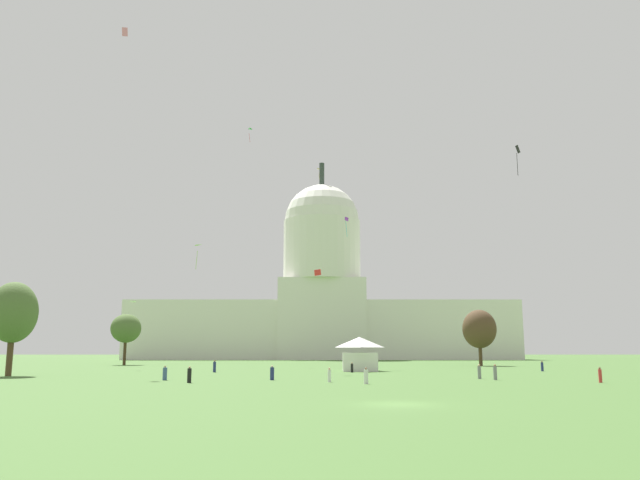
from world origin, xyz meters
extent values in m
plane|color=#42662D|center=(0.00, 0.00, 0.00)|extent=(800.00, 800.00, 0.00)
cube|color=silver|center=(-37.27, 178.63, 9.86)|extent=(66.17, 21.24, 19.71)
cube|color=silver|center=(28.90, 178.63, 9.86)|extent=(66.17, 21.24, 19.71)
cube|color=silver|center=(-4.18, 178.63, 13.55)|extent=(29.37, 23.37, 27.09)
cylinder|color=silver|center=(-4.18, 178.63, 37.63)|extent=(26.99, 26.99, 21.07)
sphere|color=silver|center=(-4.18, 178.63, 48.17)|extent=(26.39, 26.39, 26.39)
cylinder|color=#2D3833|center=(-4.18, 178.63, 65.54)|extent=(1.80, 1.80, 8.34)
cube|color=white|center=(1.41, 60.74, 1.42)|extent=(5.43, 6.61, 2.84)
pyramid|color=white|center=(1.41, 60.74, 4.47)|extent=(5.70, 6.94, 1.63)
cylinder|color=#42301E|center=(-47.68, 99.89, 3.03)|extent=(0.66, 0.66, 6.07)
ellipsoid|color=#4C6633|center=(-47.68, 99.89, 7.94)|extent=(8.84, 9.10, 6.26)
cylinder|color=#4C3823|center=(-44.47, 41.68, 2.86)|extent=(0.77, 0.77, 5.72)
ellipsoid|color=#4C6633|center=(-44.47, 41.68, 8.08)|extent=(6.51, 6.76, 7.85)
cylinder|color=#4C3823|center=(28.64, 93.16, 2.60)|extent=(0.74, 0.74, 5.20)
ellipsoid|color=#4C3823|center=(28.64, 93.16, 7.60)|extent=(9.80, 9.83, 8.02)
cylinder|color=black|center=(-18.06, 25.12, 0.72)|extent=(0.57, 0.57, 1.44)
sphere|color=tan|center=(-18.06, 25.12, 1.55)|extent=(0.30, 0.30, 0.22)
cylinder|color=black|center=(-0.14, 54.39, 0.63)|extent=(0.51, 0.51, 1.27)
sphere|color=beige|center=(-0.14, 54.39, 1.39)|extent=(0.33, 0.33, 0.24)
cylinder|color=navy|center=(-20.50, 55.17, 0.76)|extent=(0.59, 0.59, 1.53)
sphere|color=brown|center=(-20.50, 55.17, 1.66)|extent=(0.35, 0.35, 0.25)
cylinder|color=navy|center=(-10.14, 31.16, 0.69)|extent=(0.46, 0.46, 1.38)
sphere|color=beige|center=(-10.14, 31.16, 1.48)|extent=(0.22, 0.22, 0.21)
cylinder|color=silver|center=(-3.87, 26.70, 0.62)|extent=(0.45, 0.45, 1.24)
sphere|color=tan|center=(-3.87, 26.70, 1.35)|extent=(0.32, 0.32, 0.23)
cylinder|color=silver|center=(-0.32, 23.22, 0.69)|extent=(0.53, 0.53, 1.38)
sphere|color=brown|center=(-0.32, 23.22, 1.48)|extent=(0.26, 0.26, 0.21)
cylinder|color=gray|center=(13.51, 33.99, 0.71)|extent=(0.42, 0.42, 1.42)
sphere|color=tan|center=(13.51, 33.99, 1.54)|extent=(0.24, 0.24, 0.23)
cylinder|color=gray|center=(14.60, 31.35, 0.73)|extent=(0.46, 0.46, 1.47)
sphere|color=#A37556|center=(14.60, 31.35, 1.59)|extent=(0.29, 0.29, 0.25)
cylinder|color=red|center=(23.67, 25.51, 0.67)|extent=(0.43, 0.43, 1.34)
sphere|color=brown|center=(23.67, 25.51, 1.46)|extent=(0.29, 0.29, 0.22)
cylinder|color=navy|center=(29.71, 59.65, 0.68)|extent=(0.54, 0.54, 1.35)
sphere|color=brown|center=(29.71, 59.65, 1.47)|extent=(0.33, 0.33, 0.23)
cylinder|color=#3D5684|center=(-21.92, 30.82, 0.68)|extent=(0.65, 0.65, 1.36)
sphere|color=#A37556|center=(-21.92, 30.82, 1.47)|extent=(0.28, 0.28, 0.20)
pyramid|color=#8CD133|center=(-27.27, 71.83, 21.71)|extent=(1.49, 1.39, 0.10)
cylinder|color=#8CD133|center=(-27.06, 72.02, 19.22)|extent=(0.19, 0.51, 3.41)
pyramid|color=gold|center=(-4.86, 153.33, 59.62)|extent=(0.90, 1.16, 0.30)
cylinder|color=gold|center=(-5.15, 153.29, 57.99)|extent=(0.27, 0.30, 2.39)
pyramid|color=green|center=(-22.34, 105.50, 55.62)|extent=(1.15, 1.36, 0.18)
cylinder|color=red|center=(-21.92, 105.38, 53.89)|extent=(0.42, 0.22, 2.35)
cube|color=purple|center=(0.19, 76.25, 27.47)|extent=(0.79, 0.74, 0.50)
cube|color=purple|center=(0.19, 76.25, 27.80)|extent=(0.79, 0.74, 0.50)
cylinder|color=#33BCDB|center=(0.13, 76.25, 25.77)|extent=(0.35, 0.43, 3.10)
pyramid|color=white|center=(-36.31, 67.42, 11.20)|extent=(0.87, 1.77, 0.21)
cube|color=pink|center=(-37.06, 56.23, 54.99)|extent=(0.92, 0.83, 1.39)
cube|color=black|center=(24.57, 49.75, 32.67)|extent=(0.48, 1.23, 1.31)
cylinder|color=black|center=(24.38, 49.75, 30.35)|extent=(0.10, 0.15, 3.44)
cube|color=red|center=(-5.18, 49.91, 14.25)|extent=(1.01, 0.64, 1.00)
camera|label=1|loc=(-4.84, -39.63, 3.30)|focal=35.21mm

